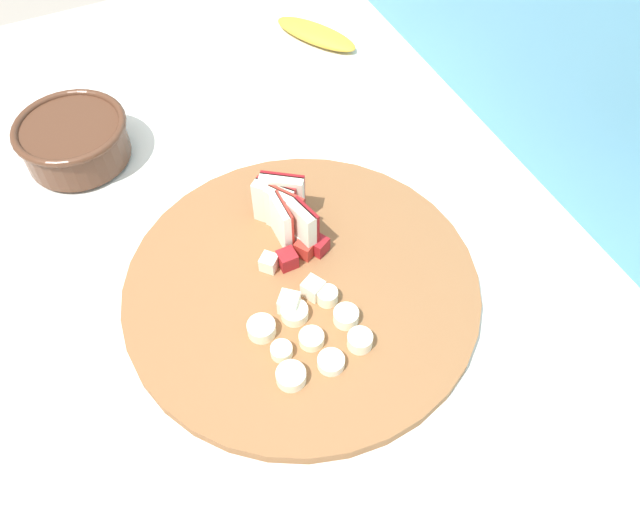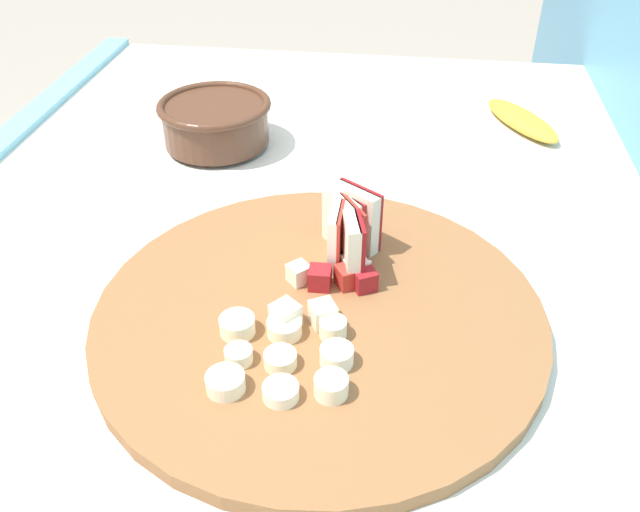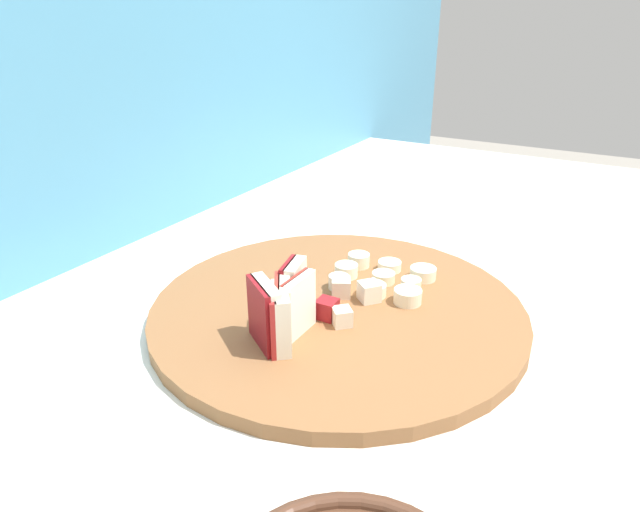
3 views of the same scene
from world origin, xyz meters
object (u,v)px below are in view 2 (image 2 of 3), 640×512
(cutting_board, at_px, (319,315))
(apple_dice_pile, at_px, (333,286))
(banana_slice_rows, at_px, (282,355))
(apple_wedge_fan, at_px, (348,229))
(ceramic_bowl, at_px, (216,121))
(banana_peel, at_px, (522,120))

(cutting_board, relative_size, apple_dice_pile, 3.91)
(cutting_board, xyz_separation_m, banana_slice_rows, (0.07, -0.02, 0.01))
(banana_slice_rows, bearing_deg, apple_wedge_fan, 166.28)
(apple_wedge_fan, bearing_deg, banana_slice_rows, -13.72)
(ceramic_bowl, bearing_deg, banana_slice_rows, 22.07)
(apple_wedge_fan, distance_m, banana_peel, 0.40)
(cutting_board, distance_m, ceramic_bowl, 0.36)
(apple_dice_pile, height_order, ceramic_bowl, ceramic_bowl)
(banana_slice_rows, height_order, ceramic_bowl, ceramic_bowl)
(apple_dice_pile, bearing_deg, cutting_board, -24.97)
(banana_peel, bearing_deg, banana_slice_rows, -25.66)
(apple_wedge_fan, bearing_deg, ceramic_bowl, -140.72)
(apple_wedge_fan, bearing_deg, apple_dice_pile, -6.70)
(banana_slice_rows, xyz_separation_m, ceramic_bowl, (-0.38, -0.15, 0.01))
(apple_dice_pile, relative_size, banana_slice_rows, 0.92)
(cutting_board, relative_size, banana_slice_rows, 3.59)
(banana_slice_rows, distance_m, ceramic_bowl, 0.41)
(apple_wedge_fan, xyz_separation_m, banana_peel, (-0.34, 0.20, -0.03))
(banana_slice_rows, relative_size, ceramic_bowl, 0.77)
(apple_wedge_fan, height_order, banana_slice_rows, apple_wedge_fan)
(banana_slice_rows, bearing_deg, banana_peel, 154.34)
(ceramic_bowl, bearing_deg, cutting_board, 29.04)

